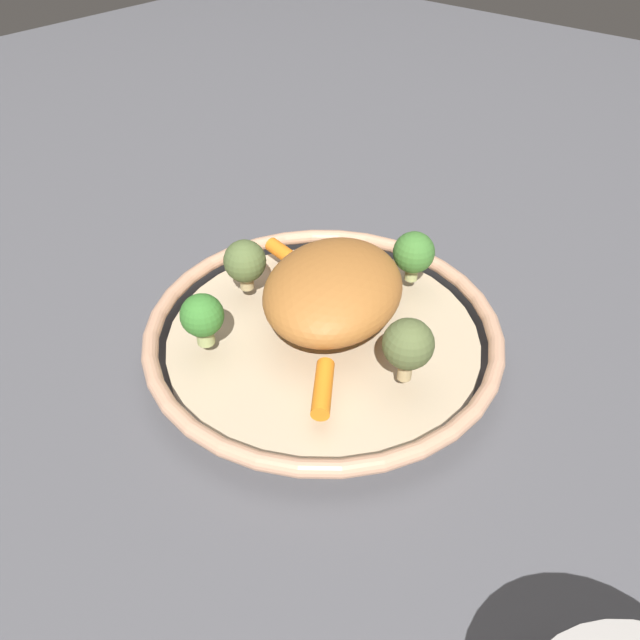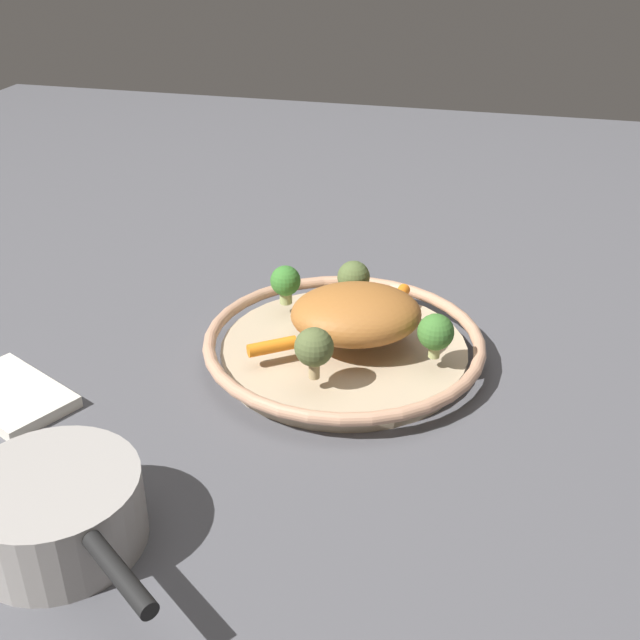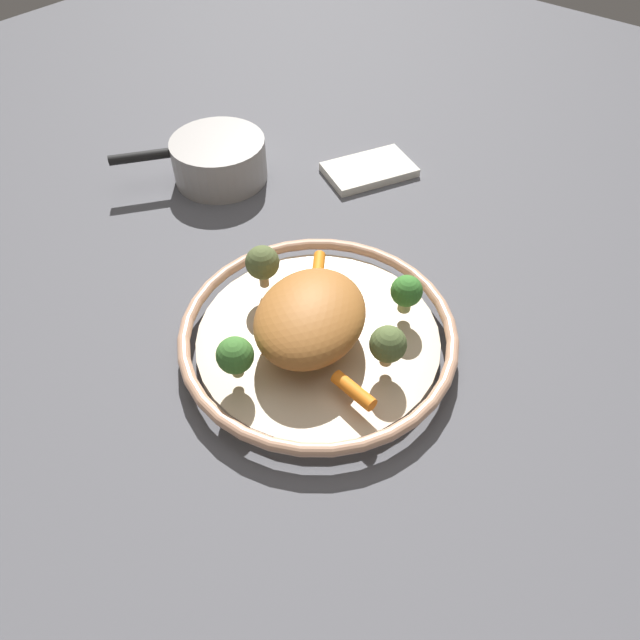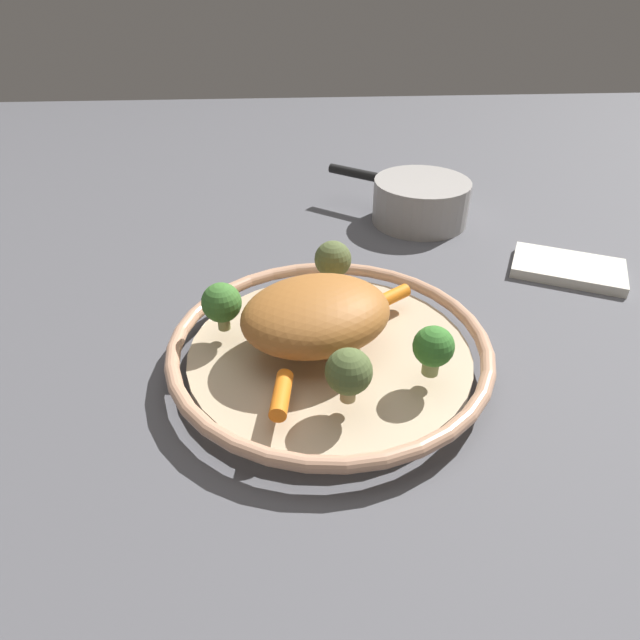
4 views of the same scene
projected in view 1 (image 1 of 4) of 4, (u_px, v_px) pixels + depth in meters
ground_plane at (323, 349)px, 0.61m from camera, size 2.58×2.58×0.00m
serving_bowl at (323, 335)px, 0.60m from camera, size 0.35×0.35×0.04m
roast_chicken_piece at (336, 291)px, 0.57m from camera, size 0.19×0.17×0.06m
baby_carrot_right at (323, 388)px, 0.51m from camera, size 0.06×0.05×0.02m
baby_carrot_center at (287, 256)px, 0.66m from camera, size 0.02×0.06×0.02m
broccoli_floret_small at (408, 345)px, 0.50m from camera, size 0.04×0.04×0.06m
broccoli_floret_edge at (202, 317)px, 0.54m from camera, size 0.04×0.04×0.05m
broccoli_floret_mid at (245, 262)px, 0.61m from camera, size 0.04×0.04×0.05m
broccoli_floret_large at (414, 253)px, 0.62m from camera, size 0.04×0.04×0.05m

